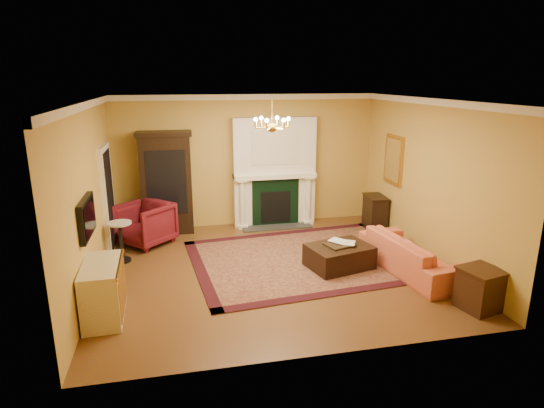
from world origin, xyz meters
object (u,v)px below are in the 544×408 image
object	(u,v)px
pedestal_table	(121,239)
leather_ottoman	(339,256)
coral_sofa	(412,248)
china_cabinet	(167,185)
end_table	(480,290)
console_table	(375,213)
wingback_armchair	(145,222)
commode	(103,291)

from	to	relation	value
pedestal_table	leather_ottoman	world-z (taller)	pedestal_table
pedestal_table	coral_sofa	world-z (taller)	coral_sofa
pedestal_table	coral_sofa	size ratio (longest dim) A/B	0.35
china_cabinet	end_table	xyz separation A→B (m)	(4.55, -4.59, -0.77)
pedestal_table	leather_ottoman	size ratio (longest dim) A/B	0.71
console_table	leather_ottoman	xyz separation A→B (m)	(-1.57, -1.95, -0.15)
console_table	end_table	bearing A→B (deg)	-86.26
wingback_armchair	leather_ottoman	distance (m)	4.04
coral_sofa	end_table	xyz separation A→B (m)	(0.31, -1.48, -0.13)
china_cabinet	console_table	bearing A→B (deg)	-7.25
wingback_armchair	pedestal_table	distance (m)	0.96
wingback_armchair	leather_ottoman	xyz separation A→B (m)	(3.51, -2.00, -0.27)
pedestal_table	commode	bearing A→B (deg)	-91.07
end_table	coral_sofa	bearing A→B (deg)	101.92
china_cabinet	console_table	size ratio (longest dim) A/B	2.90
wingback_armchair	leather_ottoman	world-z (taller)	wingback_armchair
china_cabinet	end_table	world-z (taller)	china_cabinet
end_table	leather_ottoman	distance (m)	2.43
coral_sofa	wingback_armchair	bearing A→B (deg)	55.43
wingback_armchair	coral_sofa	world-z (taller)	wingback_armchair
wingback_armchair	console_table	xyz separation A→B (m)	(5.08, -0.05, -0.11)
wingback_armchair	end_table	size ratio (longest dim) A/B	1.60
china_cabinet	pedestal_table	bearing A→B (deg)	-116.83
pedestal_table	end_table	size ratio (longest dim) A/B	1.27
commode	end_table	size ratio (longest dim) A/B	1.80
end_table	console_table	world-z (taller)	console_table
pedestal_table	commode	xyz separation A→B (m)	(-0.04, -2.08, -0.04)
end_table	leather_ottoman	bearing A→B (deg)	128.64
wingback_armchair	china_cabinet	bearing A→B (deg)	101.30
commode	coral_sofa	bearing A→B (deg)	4.28
wingback_armchair	end_table	distance (m)	6.35
commode	console_table	distance (m)	6.23
china_cabinet	end_table	bearing A→B (deg)	-43.32
pedestal_table	end_table	xyz separation A→B (m)	(5.41, -3.02, -0.15)
console_table	leather_ottoman	world-z (taller)	console_table
china_cabinet	leather_ottoman	size ratio (longest dim) A/B	1.97
coral_sofa	console_table	bearing A→B (deg)	-16.34
coral_sofa	end_table	bearing A→B (deg)	-175.50
pedestal_table	coral_sofa	xyz separation A→B (m)	(5.10, -1.54, -0.02)
pedestal_table	console_table	xyz separation A→B (m)	(5.47, 0.83, -0.08)
coral_sofa	end_table	world-z (taller)	coral_sofa
end_table	console_table	size ratio (longest dim) A/B	0.82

